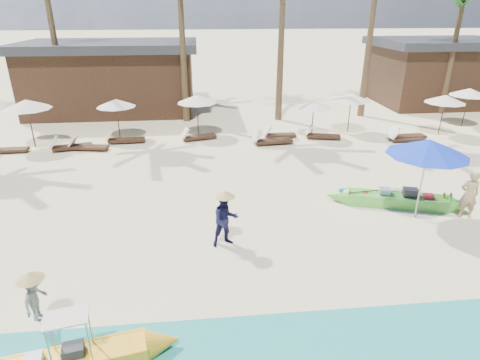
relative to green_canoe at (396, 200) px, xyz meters
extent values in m
plane|color=beige|center=(-3.97, -2.29, -0.22)|extent=(240.00, 240.00, 0.00)
cube|color=green|center=(0.00, 0.00, -0.03)|extent=(3.34, 1.58, 0.39)
cube|color=white|center=(0.00, 0.00, -0.01)|extent=(2.85, 1.27, 0.18)
cube|color=#262628|center=(0.40, -0.11, 0.26)|extent=(0.55, 0.48, 0.36)
cube|color=silver|center=(-0.38, 0.17, 0.23)|extent=(0.44, 0.40, 0.29)
cube|color=#A91625|center=(0.93, -0.32, 0.19)|extent=(0.37, 0.34, 0.23)
cylinder|color=#A91625|center=(-0.98, 0.35, 0.13)|extent=(0.23, 0.23, 0.09)
cylinder|color=#262628|center=(-1.26, 0.32, 0.12)|extent=(0.21, 0.21, 0.08)
sphere|color=tan|center=(-1.54, 0.46, 0.17)|extent=(0.19, 0.19, 0.19)
cylinder|color=gold|center=(1.46, -0.34, 0.17)|extent=(0.14, 0.14, 0.19)
cylinder|color=gold|center=(1.66, -0.40, 0.17)|extent=(0.14, 0.14, 0.19)
cube|color=#262628|center=(-9.05, -5.85, 0.20)|extent=(0.43, 0.37, 0.28)
cube|color=beige|center=(-9.05, -5.85, 1.01)|extent=(0.85, 0.66, 0.03)
imported|color=tan|center=(1.83, -1.00, 0.57)|extent=(0.65, 0.49, 1.60)
imported|color=#15153A|center=(-5.96, -1.83, 0.56)|extent=(0.90, 0.78, 1.57)
imported|color=gray|center=(-10.10, -4.61, 0.49)|extent=(0.52, 0.76, 1.07)
cylinder|color=#99999E|center=(0.26, -0.83, 1.05)|extent=(0.06, 0.06, 2.55)
cone|color=#1535CD|center=(0.26, -0.83, 2.15)|extent=(2.44, 2.44, 0.50)
cylinder|color=#3C2318|center=(-14.61, 7.90, 0.89)|extent=(0.06, 0.06, 2.23)
cone|color=beige|center=(-14.61, 7.90, 1.85)|extent=(2.23, 2.23, 0.45)
cube|color=#3C2318|center=(-15.41, 7.05, -0.08)|extent=(1.61, 0.59, 0.11)
cube|color=#3C2318|center=(-12.63, 7.18, -0.07)|extent=(1.85, 0.99, 0.12)
cube|color=beige|center=(-13.39, 6.99, 0.24)|extent=(0.52, 0.65, 0.52)
cylinder|color=#3C2318|center=(-10.72, 8.91, 0.75)|extent=(0.05, 0.05, 1.96)
cone|color=beige|center=(-10.72, 8.91, 1.60)|extent=(1.96, 1.96, 0.39)
cube|color=#3C2318|center=(-11.79, 7.05, -0.07)|extent=(1.79, 0.86, 0.12)
cube|color=beige|center=(-12.54, 7.19, 0.23)|extent=(0.48, 0.62, 0.50)
cube|color=#3C2318|center=(-10.23, 7.99, -0.07)|extent=(1.78, 0.65, 0.12)
cube|color=beige|center=(-11.01, 7.95, 0.24)|extent=(0.42, 0.59, 0.51)
cylinder|color=#3C2318|center=(-6.65, 9.03, 0.81)|extent=(0.05, 0.05, 2.06)
cone|color=beige|center=(-6.65, 9.03, 1.69)|extent=(2.06, 2.06, 0.41)
cube|color=#3C2318|center=(-6.60, 8.15, -0.08)|extent=(1.77, 0.96, 0.12)
cube|color=beige|center=(-7.32, 7.96, 0.22)|extent=(0.51, 0.62, 0.49)
cylinder|color=#3C2318|center=(-0.76, 8.03, 0.70)|extent=(0.05, 0.05, 1.85)
cone|color=beige|center=(-0.76, 8.03, 1.50)|extent=(1.85, 1.85, 0.37)
cube|color=#3C2318|center=(-2.97, 7.04, -0.06)|extent=(1.91, 0.78, 0.13)
cube|color=beige|center=(-3.79, 6.96, 0.27)|extent=(0.47, 0.64, 0.54)
cube|color=#3C2318|center=(-2.40, 8.07, -0.08)|extent=(1.59, 0.53, 0.11)
cube|color=beige|center=(-3.10, 8.08, 0.19)|extent=(0.36, 0.52, 0.46)
cylinder|color=#3C2318|center=(1.44, 8.75, 0.79)|extent=(0.05, 0.05, 2.04)
cone|color=beige|center=(1.44, 8.75, 1.67)|extent=(2.04, 2.04, 0.41)
cube|color=#3C2318|center=(-0.25, 7.63, -0.07)|extent=(1.79, 0.94, 0.12)
cube|color=beige|center=(-0.99, 7.81, 0.23)|extent=(0.50, 0.63, 0.50)
cube|color=#3C2318|center=(3.76, 6.77, -0.09)|extent=(1.56, 0.53, 0.11)
cube|color=beige|center=(3.08, 6.76, 0.19)|extent=(0.36, 0.51, 0.45)
cylinder|color=#3C2318|center=(6.12, 7.80, 0.79)|extent=(0.05, 0.05, 2.04)
cone|color=beige|center=(6.12, 7.80, 1.67)|extent=(2.04, 2.04, 0.41)
cube|color=#3C2318|center=(4.00, 7.08, -0.06)|extent=(1.89, 0.73, 0.13)
cube|color=beige|center=(3.18, 7.02, 0.27)|extent=(0.46, 0.63, 0.54)
cylinder|color=#3C2318|center=(8.41, 9.27, 0.81)|extent=(0.05, 0.05, 2.06)
cone|color=beige|center=(8.41, 9.27, 1.69)|extent=(2.06, 2.06, 0.41)
cone|color=brown|center=(-14.42, 12.79, 5.22)|extent=(0.40, 0.40, 10.89)
cone|color=brown|center=(-7.33, 11.98, 4.81)|extent=(0.40, 0.40, 10.08)
cone|color=brown|center=(-1.83, 11.72, 5.40)|extent=(0.40, 0.40, 11.26)
cone|color=brown|center=(3.47, 12.09, 6.36)|extent=(0.40, 0.40, 13.16)
cone|color=brown|center=(8.86, 12.23, 3.81)|extent=(0.40, 0.40, 8.07)
cube|color=#3C2318|center=(-11.97, 15.21, 1.68)|extent=(10.00, 6.00, 3.80)
cube|color=#2D2D33|center=(-11.97, 15.21, 3.83)|extent=(10.80, 6.60, 0.50)
cube|color=#3C2318|center=(10.03, 15.21, 1.68)|extent=(8.00, 6.00, 3.80)
cube|color=#2D2D33|center=(10.03, 15.21, 3.83)|extent=(8.80, 6.60, 0.50)
camera|label=1|loc=(-6.56, -11.64, 6.04)|focal=30.00mm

